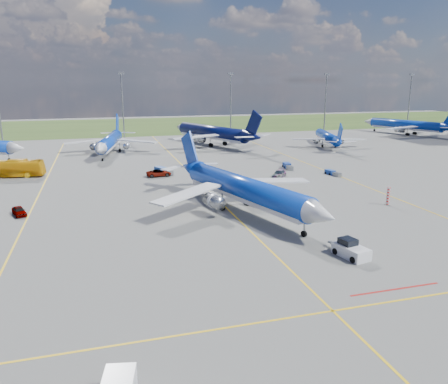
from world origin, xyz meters
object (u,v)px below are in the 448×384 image
object	(u,v)px
service_car_c	(279,174)
service_car_a	(19,211)
main_airliner	(244,212)
baggage_tug_c	(163,171)
pushback_tug	(350,250)
baggage_tug_e	(288,166)
apron_bus	(11,168)
baggage_tug_w	(332,173)
bg_jet_ne	(327,146)
service_car_b	(159,173)
bg_jet_n	(212,145)
bg_jet_nnw	(110,153)
bg_jet_ene	(405,134)
warning_post	(388,196)

from	to	relation	value
service_car_c	service_car_a	bearing A→B (deg)	-125.17
main_airliner	baggage_tug_c	world-z (taller)	main_airliner
pushback_tug	baggage_tug_e	distance (m)	52.37
apron_bus	baggage_tug_w	distance (m)	68.53
service_car_a	service_car_c	distance (m)	50.38
main_airliner	service_car_a	world-z (taller)	main_airliner
apron_bus	baggage_tug_e	world-z (taller)	apron_bus
apron_bus	service_car_c	world-z (taller)	apron_bus
bg_jet_ne	service_car_a	xyz separation A→B (m)	(-80.46, -51.19, 0.68)
pushback_tug	service_car_c	distance (m)	42.70
apron_bus	service_car_a	size ratio (longest dim) A/B	3.32
service_car_b	service_car_c	bearing A→B (deg)	-114.56
baggage_tug_w	baggage_tug_e	world-z (taller)	baggage_tug_e
service_car_c	baggage_tug_w	xyz separation A→B (m)	(12.06, -0.92, -0.30)
baggage_tug_e	apron_bus	bearing A→B (deg)	-177.37
bg_jet_ne	baggage_tug_e	xyz separation A→B (m)	(-26.22, -28.86, 0.53)
main_airliner	service_car_b	bearing A→B (deg)	90.66
service_car_b	service_car_c	xyz separation A→B (m)	(24.25, -8.01, 0.03)
apron_bus	bg_jet_ne	bearing A→B (deg)	-66.82
service_car_c	service_car_b	bearing A→B (deg)	-159.38
bg_jet_n	service_car_b	distance (m)	47.61
pushback_tug	bg_jet_nnw	bearing A→B (deg)	94.06
apron_bus	baggage_tug_e	xyz separation A→B (m)	(60.09, -7.61, -1.32)
apron_bus	baggage_tug_w	bearing A→B (deg)	-95.05
service_car_c	apron_bus	bearing A→B (deg)	-157.63
bg_jet_ene	service_car_c	distance (m)	94.54
service_car_b	baggage_tug_c	xyz separation A→B (m)	(1.37, 3.12, -0.15)
service_car_b	baggage_tug_w	distance (m)	37.40
pushback_tug	service_car_a	bearing A→B (deg)	132.65
bg_jet_n	bg_jet_ne	world-z (taller)	bg_jet_n
baggage_tug_w	pushback_tug	bearing A→B (deg)	-127.15
bg_jet_n	baggage_tug_e	distance (m)	42.05
main_airliner	service_car_c	xyz separation A→B (m)	(15.01, 21.41, 0.76)
pushback_tug	warning_post	bearing A→B (deg)	32.36
baggage_tug_c	baggage_tug_e	distance (m)	28.79
bg_jet_n	pushback_tug	world-z (taller)	bg_jet_n
service_car_c	baggage_tug_e	size ratio (longest dim) A/B	1.00
pushback_tug	service_car_a	xyz separation A→B (m)	(-39.58, 27.95, -0.14)
service_car_c	main_airliner	bearing A→B (deg)	-86.13
service_car_a	baggage_tug_c	world-z (taller)	service_car_a
service_car_b	warning_post	bearing A→B (deg)	-140.58
bg_jet_ne	baggage_tug_e	bearing A→B (deg)	63.42
pushback_tug	apron_bus	xyz separation A→B (m)	(-45.43, 57.89, 1.03)
service_car_b	baggage_tug_w	bearing A→B (deg)	-110.09
bg_jet_nnw	baggage_tug_w	world-z (taller)	bg_jet_nnw
pushback_tug	service_car_a	world-z (taller)	pushback_tug
baggage_tug_w	baggage_tug_c	bearing A→B (deg)	150.95
service_car_a	service_car_b	world-z (taller)	service_car_b
bg_jet_nnw	baggage_tug_w	size ratio (longest dim) A/B	8.23
bg_jet_n	service_car_c	world-z (taller)	bg_jet_n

